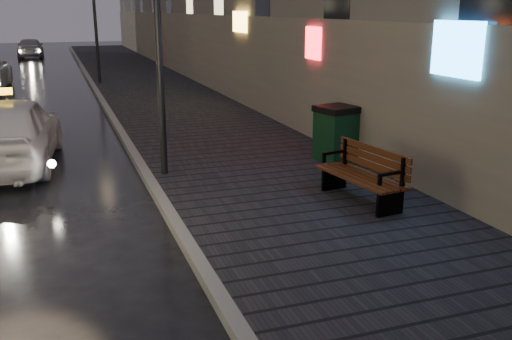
{
  "coord_description": "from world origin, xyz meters",
  "views": [
    {
      "loc": [
        -0.15,
        -5.34,
        3.44
      ],
      "look_at": [
        2.89,
        3.26,
        0.85
      ],
      "focal_mm": 40.0,
      "sensor_mm": 36.0,
      "label": 1
    }
  ],
  "objects": [
    {
      "name": "trash_bin",
      "position": [
        5.69,
        5.81,
        0.77
      ],
      "size": [
        0.96,
        0.96,
        1.22
      ],
      "rotation": [
        0.0,
        0.0,
        0.24
      ],
      "color": "black",
      "rests_on": "sidewalk"
    },
    {
      "name": "car_far",
      "position": [
        -1.54,
        39.59,
        0.72
      ],
      "size": [
        1.78,
        4.26,
        1.44
      ],
      "primitive_type": "imported",
      "rotation": [
        0.0,
        0.0,
        3.12
      ],
      "color": "#95959C",
      "rests_on": "ground"
    },
    {
      "name": "curb",
      "position": [
        1.5,
        21.0,
        0.07
      ],
      "size": [
        0.2,
        58.0,
        0.15
      ],
      "primitive_type": "cube",
      "color": "slate",
      "rests_on": "ground"
    },
    {
      "name": "lamp_far",
      "position": [
        1.85,
        22.0,
        3.49
      ],
      "size": [
        0.36,
        0.36,
        5.28
      ],
      "color": "black",
      "rests_on": "sidewalk"
    },
    {
      "name": "lamp_near",
      "position": [
        1.85,
        6.0,
        3.49
      ],
      "size": [
        0.36,
        0.36,
        5.28
      ],
      "color": "black",
      "rests_on": "sidewalk"
    },
    {
      "name": "sidewalk",
      "position": [
        3.9,
        21.0,
        0.07
      ],
      "size": [
        4.6,
        58.0,
        0.15
      ],
      "primitive_type": "cube",
      "color": "black",
      "rests_on": "ground"
    },
    {
      "name": "bench",
      "position": [
        4.85,
        3.07,
        0.64
      ],
      "size": [
        0.92,
        1.97,
        0.97
      ],
      "rotation": [
        0.0,
        0.0,
        0.14
      ],
      "color": "black",
      "rests_on": "sidewalk"
    },
    {
      "name": "taxi_near",
      "position": [
        -1.2,
        8.16,
        0.82
      ],
      "size": [
        2.4,
        4.97,
        1.63
      ],
      "primitive_type": "imported",
      "rotation": [
        0.0,
        0.0,
        3.04
      ],
      "color": "silver",
      "rests_on": "ground"
    }
  ]
}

